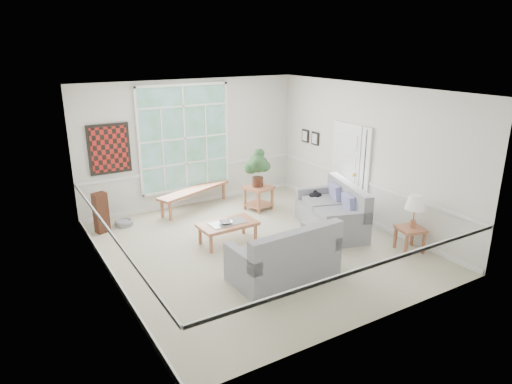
# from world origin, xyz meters

# --- Properties ---
(floor) EXTENTS (5.50, 6.00, 0.01)m
(floor) POSITION_xyz_m (0.00, 0.00, -0.01)
(floor) COLOR #ABA68C
(floor) RESTS_ON ground
(ceiling) EXTENTS (5.50, 6.00, 0.02)m
(ceiling) POSITION_xyz_m (0.00, 0.00, 3.00)
(ceiling) COLOR white
(ceiling) RESTS_ON ground
(wall_back) EXTENTS (5.50, 0.02, 3.00)m
(wall_back) POSITION_xyz_m (0.00, 3.00, 1.50)
(wall_back) COLOR silver
(wall_back) RESTS_ON ground
(wall_front) EXTENTS (5.50, 0.02, 3.00)m
(wall_front) POSITION_xyz_m (0.00, -3.00, 1.50)
(wall_front) COLOR silver
(wall_front) RESTS_ON ground
(wall_left) EXTENTS (0.02, 6.00, 3.00)m
(wall_left) POSITION_xyz_m (-2.75, 0.00, 1.50)
(wall_left) COLOR silver
(wall_left) RESTS_ON ground
(wall_right) EXTENTS (0.02, 6.00, 3.00)m
(wall_right) POSITION_xyz_m (2.75, 0.00, 1.50)
(wall_right) COLOR silver
(wall_right) RESTS_ON ground
(window_back) EXTENTS (2.30, 0.08, 2.40)m
(window_back) POSITION_xyz_m (-0.20, 2.96, 1.65)
(window_back) COLOR white
(window_back) RESTS_ON wall_back
(entry_door) EXTENTS (0.08, 0.90, 2.10)m
(entry_door) POSITION_xyz_m (2.71, 0.60, 1.05)
(entry_door) COLOR white
(entry_door) RESTS_ON floor
(door_sidelight) EXTENTS (0.08, 0.26, 1.90)m
(door_sidelight) POSITION_xyz_m (2.71, -0.03, 1.15)
(door_sidelight) COLOR white
(door_sidelight) RESTS_ON wall_right
(wall_art) EXTENTS (0.90, 0.06, 1.10)m
(wall_art) POSITION_xyz_m (-1.95, 2.95, 1.60)
(wall_art) COLOR #5B1511
(wall_art) RESTS_ON wall_back
(wall_frame_near) EXTENTS (0.04, 0.26, 0.32)m
(wall_frame_near) POSITION_xyz_m (2.71, 1.75, 1.55)
(wall_frame_near) COLOR black
(wall_frame_near) RESTS_ON wall_right
(wall_frame_far) EXTENTS (0.04, 0.26, 0.32)m
(wall_frame_far) POSITION_xyz_m (2.71, 2.15, 1.55)
(wall_frame_far) COLOR black
(wall_frame_far) RESTS_ON wall_right
(loveseat_right) EXTENTS (1.46, 2.04, 1.00)m
(loveseat_right) POSITION_xyz_m (1.77, -0.08, 0.50)
(loveseat_right) COLOR gray
(loveseat_right) RESTS_ON floor
(loveseat_front) EXTENTS (1.83, 1.00, 0.97)m
(loveseat_front) POSITION_xyz_m (-0.23, -1.24, 0.48)
(loveseat_front) COLOR gray
(loveseat_front) RESTS_ON floor
(coffee_table) EXTENTS (1.15, 0.64, 0.42)m
(coffee_table) POSITION_xyz_m (-0.40, 0.45, 0.21)
(coffee_table) COLOR #A35E3F
(coffee_table) RESTS_ON floor
(pewter_bowl) EXTENTS (0.34, 0.34, 0.07)m
(pewter_bowl) POSITION_xyz_m (-0.45, 0.43, 0.46)
(pewter_bowl) COLOR #9B9AA0
(pewter_bowl) RESTS_ON coffee_table
(window_bench) EXTENTS (2.03, 1.12, 0.47)m
(window_bench) POSITION_xyz_m (-0.15, 2.65, 0.24)
(window_bench) COLOR #A35E3F
(window_bench) RESTS_ON floor
(end_table) EXTENTS (0.70, 0.70, 0.57)m
(end_table) POSITION_xyz_m (1.12, 1.79, 0.29)
(end_table) COLOR #A35E3F
(end_table) RESTS_ON floor
(houseplant) EXTENTS (0.74, 0.74, 0.90)m
(houseplant) POSITION_xyz_m (1.10, 1.80, 1.02)
(houseplant) COLOR #274825
(houseplant) RESTS_ON end_table
(side_table) EXTENTS (0.57, 0.57, 0.47)m
(side_table) POSITION_xyz_m (2.40, -1.64, 0.24)
(side_table) COLOR #A35E3F
(side_table) RESTS_ON floor
(table_lamp) EXTENTS (0.37, 0.37, 0.64)m
(table_lamp) POSITION_xyz_m (2.44, -1.65, 0.79)
(table_lamp) COLOR white
(table_lamp) RESTS_ON side_table
(pet_bed) EXTENTS (0.53, 0.53, 0.12)m
(pet_bed) POSITION_xyz_m (-1.92, 2.42, 0.06)
(pet_bed) COLOR slate
(pet_bed) RESTS_ON floor
(floor_speaker) EXTENTS (0.32, 0.28, 0.86)m
(floor_speaker) POSITION_xyz_m (-2.40, 2.30, 0.43)
(floor_speaker) COLOR #3A1B10
(floor_speaker) RESTS_ON floor
(cat) EXTENTS (0.31, 0.22, 0.14)m
(cat) POSITION_xyz_m (1.86, 0.57, 0.58)
(cat) COLOR black
(cat) RESTS_ON loveseat_right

